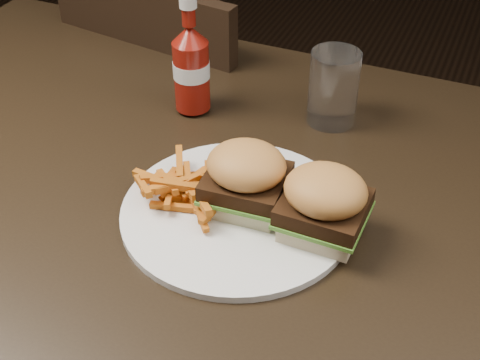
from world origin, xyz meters
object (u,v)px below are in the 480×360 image
at_px(chair_far, 206,138).
at_px(plate, 237,212).
at_px(dining_table, 191,186).
at_px(ketchup_bottle, 192,76).
at_px(tumbler, 333,89).

distance_m(chair_far, plate, 0.72).
distance_m(dining_table, chair_far, 0.63).
distance_m(chair_far, ketchup_bottle, 0.54).
xyz_separation_m(dining_table, plate, (0.09, -0.05, 0.03)).
xyz_separation_m(plate, ketchup_bottle, (-0.16, 0.20, 0.06)).
relative_size(chair_far, tumbler, 3.47).
height_order(chair_far, plate, plate).
bearing_deg(chair_far, tumbler, 149.21).
height_order(ketchup_bottle, tumbler, ketchup_bottle).
height_order(chair_far, ketchup_bottle, ketchup_bottle).
relative_size(dining_table, tumbler, 10.35).
bearing_deg(ketchup_bottle, plate, -51.38).
height_order(dining_table, tumbler, tumbler).
relative_size(dining_table, chair_far, 2.98).
bearing_deg(plate, chair_far, 120.07).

